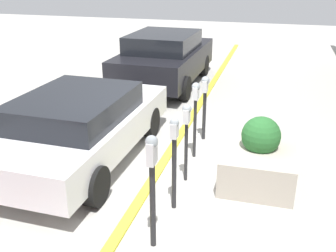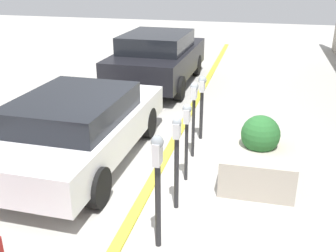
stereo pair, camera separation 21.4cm
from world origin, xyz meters
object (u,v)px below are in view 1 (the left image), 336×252
object	(u,v)px
parking_meter_middle	(187,126)
planter_box	(259,158)
parking_meter_farthest	(205,95)
parked_car_middle	(80,125)
parking_meter_nearest	(152,174)
parking_meter_second	(174,151)
parked_car_rear	(165,58)
parking_meter_fourth	(195,104)

from	to	relation	value
parking_meter_middle	planter_box	world-z (taller)	parking_meter_middle
parking_meter_farthest	parked_car_middle	distance (m)	2.51
parking_meter_farthest	planter_box	xyz separation A→B (m)	(-1.40, -1.19, -0.56)
parking_meter_middle	parking_meter_farthest	size ratio (longest dim) A/B	1.00
parking_meter_nearest	parking_meter_middle	world-z (taller)	parking_meter_nearest
parking_meter_middle	parking_meter_farthest	xyz separation A→B (m)	(1.75, 0.03, -0.03)
parking_meter_second	parked_car_rear	world-z (taller)	parked_car_rear
parking_meter_nearest	parked_car_middle	bearing A→B (deg)	45.54
parking_meter_farthest	parking_meter_nearest	bearing A→B (deg)	-179.83
parking_meter_middle	planter_box	distance (m)	1.35
parking_meter_second	parking_meter_fourth	size ratio (longest dim) A/B	0.99
parking_meter_fourth	planter_box	bearing A→B (deg)	-114.21
parking_meter_fourth	planter_box	xyz separation A→B (m)	(-0.54, -1.20, -0.66)
planter_box	parked_car_middle	distance (m)	3.19
parked_car_rear	parking_meter_nearest	bearing A→B (deg)	-163.79
planter_box	parking_meter_nearest	bearing A→B (deg)	150.52
parking_meter_nearest	parking_meter_farthest	xyz separation A→B (m)	(3.48, 0.01, -0.09)
parking_meter_fourth	parking_meter_farthest	size ratio (longest dim) A/B	1.08
parking_meter_fourth	parked_car_rear	bearing A→B (deg)	22.51
parking_meter_fourth	parked_car_middle	bearing A→B (deg)	108.87
parked_car_rear	parked_car_middle	bearing A→B (deg)	-179.69
parking_meter_middle	parked_car_middle	distance (m)	2.04
parking_meter_fourth	parking_meter_farthest	bearing A→B (deg)	-1.02
parking_meter_second	parked_car_rear	size ratio (longest dim) A/B	0.32
parking_meter_second	parking_meter_farthest	bearing A→B (deg)	1.07
parking_meter_middle	parked_car_rear	distance (m)	5.74
parking_meter_middle	parked_car_middle	size ratio (longest dim) A/B	0.31
parking_meter_nearest	parking_meter_farthest	bearing A→B (deg)	0.17
parking_meter_farthest	parked_car_middle	bearing A→B (deg)	127.63
parking_meter_middle	parking_meter_farthest	bearing A→B (deg)	0.97
parked_car_middle	parked_car_rear	distance (m)	5.19
planter_box	parking_meter_middle	bearing A→B (deg)	106.79
parking_meter_nearest	parked_car_middle	size ratio (longest dim) A/B	0.36
parking_meter_nearest	parking_meter_fourth	distance (m)	2.63
parking_meter_second	parking_meter_middle	xyz separation A→B (m)	(0.84, 0.02, 0.05)
parking_meter_second	parking_meter_middle	size ratio (longest dim) A/B	1.06
parking_meter_second	parking_meter_fourth	distance (m)	1.74
parking_meter_fourth	parking_meter_middle	bearing A→B (deg)	-177.12
parking_meter_farthest	parked_car_middle	size ratio (longest dim) A/B	0.31
parked_car_middle	parking_meter_farthest	bearing A→B (deg)	-51.07
parking_meter_nearest	parking_meter_middle	distance (m)	1.74
parking_meter_second	parking_meter_fourth	world-z (taller)	parking_meter_fourth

